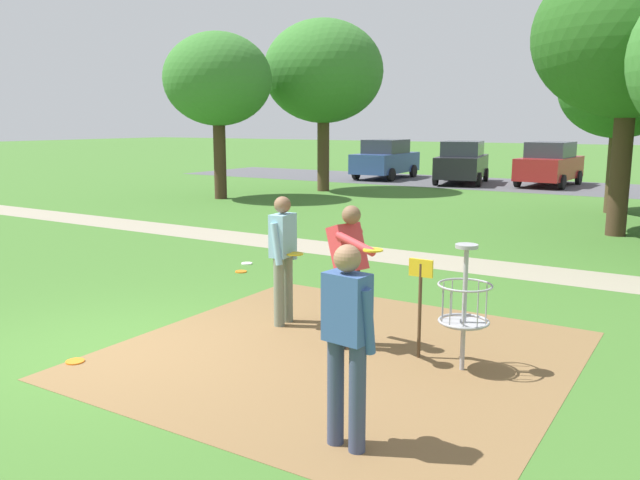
{
  "coord_description": "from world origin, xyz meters",
  "views": [
    {
      "loc": [
        5.98,
        -4.9,
        2.65
      ],
      "look_at": [
        1.2,
        2.8,
        1.0
      ],
      "focal_mm": 36.39,
      "sensor_mm": 36.0,
      "label": 1
    }
  ],
  "objects": [
    {
      "name": "frisbee_mid_grass",
      "position": [
        -1.54,
        4.57,
        0.01
      ],
      "size": [
        0.21,
        0.21,
        0.02
      ],
      "primitive_type": "cylinder",
      "color": "white",
      "rests_on": "ground"
    },
    {
      "name": "player_waiting_left",
      "position": [
        2.36,
        1.57,
        0.99
      ],
      "size": [
        0.98,
        0.77,
        1.71
      ],
      "color": "#232328",
      "rests_on": "ground"
    },
    {
      "name": "disc_golf_basket",
      "position": [
        3.71,
        1.59,
        0.75
      ],
      "size": [
        0.98,
        0.58,
        1.39
      ],
      "color": "#9E9EA3",
      "rests_on": "ground"
    },
    {
      "name": "frisbee_near_basket",
      "position": [
        -1.2,
        3.98,
        0.01
      ],
      "size": [
        0.21,
        0.21,
        0.02
      ],
      "primitive_type": "cylinder",
      "color": "orange",
      "rests_on": "ground"
    },
    {
      "name": "gravel_path",
      "position": [
        0.0,
        6.71,
        0.0
      ],
      "size": [
        40.0,
        1.32,
        0.0
      ],
      "primitive_type": "cube",
      "color": "gray",
      "rests_on": "ground"
    },
    {
      "name": "parked_car_center_right",
      "position": [
        -0.23,
        23.45,
        0.92
      ],
      "size": [
        2.15,
        4.29,
        1.84
      ],
      "color": "maroon",
      "rests_on": "ground"
    },
    {
      "name": "tree_far_left",
      "position": [
        -8.96,
        12.56,
        4.07
      ],
      "size": [
        3.71,
        3.71,
        5.67
      ],
      "color": "#422D1E",
      "rests_on": "ground"
    },
    {
      "name": "tree_near_left",
      "position": [
        3.95,
        11.7,
        4.57
      ],
      "size": [
        4.37,
        4.37,
        6.45
      ],
      "color": "#422D1E",
      "rests_on": "ground"
    },
    {
      "name": "parking_lot_strip",
      "position": [
        0.0,
        23.08,
        0.0
      ],
      "size": [
        36.0,
        6.0,
        0.01
      ],
      "primitive_type": "cube",
      "color": "#4C4C51",
      "rests_on": "ground"
    },
    {
      "name": "ground_plane",
      "position": [
        0.0,
        0.0,
        0.0
      ],
      "size": [
        160.0,
        160.0,
        0.0
      ],
      "primitive_type": "plane",
      "color": "#3D6B28"
    },
    {
      "name": "player_foreground_watching",
      "position": [
        1.19,
        1.9,
        0.97
      ],
      "size": [
        0.41,
        0.48,
        1.71
      ],
      "color": "slate",
      "rests_on": "ground"
    },
    {
      "name": "parked_car_center_left",
      "position": [
        -3.75,
        22.58,
        0.92
      ],
      "size": [
        2.59,
        4.47,
        1.84
      ],
      "color": "black",
      "rests_on": "ground"
    },
    {
      "name": "parked_car_leftmost",
      "position": [
        -7.72,
        23.11,
        0.92
      ],
      "size": [
        2.07,
        4.25,
        1.84
      ],
      "color": "#2D4784",
      "rests_on": "ground"
    },
    {
      "name": "frisbee_far_left",
      "position": [
        0.01,
        -0.49,
        0.01
      ],
      "size": [
        0.21,
        0.21,
        0.02
      ],
      "primitive_type": "cylinder",
      "color": "orange",
      "rests_on": "ground"
    },
    {
      "name": "dirt_tee_pad",
      "position": [
        2.41,
        1.3,
        0.0
      ],
      "size": [
        4.97,
        4.88,
        0.01
      ],
      "primitive_type": "cube",
      "color": "brown",
      "rests_on": "ground"
    },
    {
      "name": "tree_far_center",
      "position": [
        -7.26,
        16.69,
        4.53
      ],
      "size": [
        4.55,
        4.55,
        6.48
      ],
      "color": "#4C3823",
      "rests_on": "ground"
    },
    {
      "name": "player_throwing",
      "position": [
        3.55,
        -0.56,
        0.97
      ],
      "size": [
        0.48,
        0.42,
        1.71
      ],
      "color": "#384260",
      "rests_on": "ground"
    },
    {
      "name": "tree_mid_right",
      "position": [
        3.27,
        15.89,
        3.63
      ],
      "size": [
        3.46,
        3.46,
        5.13
      ],
      "color": "#4C3823",
      "rests_on": "ground"
    }
  ]
}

